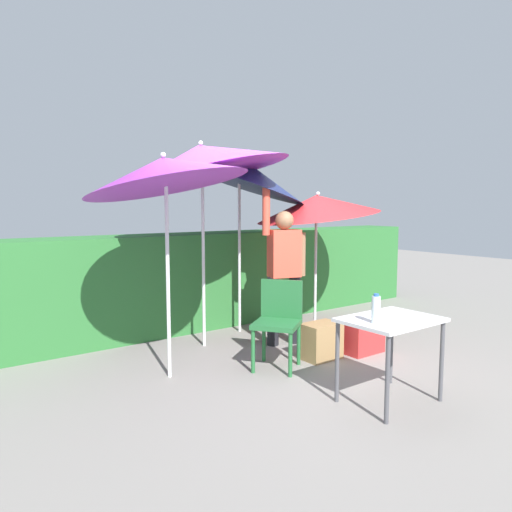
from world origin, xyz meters
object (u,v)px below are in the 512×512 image
object	(u,v)px
umbrella_navy	(165,172)
crate_cardboard	(321,341)
umbrella_rainbow	(317,206)
cooler_box	(359,335)
chair_plastic	(278,318)
umbrella_orange	(239,171)
person_vendor	(284,267)
umbrella_yellow	(202,160)
bottle_water	(376,309)
folding_table	(390,328)

from	to	relation	value
umbrella_navy	crate_cardboard	xyz separation A→B (m)	(1.60, -0.46, -1.77)
umbrella_rainbow	cooler_box	world-z (taller)	umbrella_rainbow
chair_plastic	crate_cardboard	xyz separation A→B (m)	(0.53, -0.08, -0.31)
umbrella_rainbow	umbrella_orange	xyz separation A→B (m)	(-0.85, 0.58, 0.45)
umbrella_rainbow	umbrella_navy	world-z (taller)	umbrella_navy
crate_cardboard	chair_plastic	bearing A→B (deg)	171.13
person_vendor	umbrella_yellow	bearing A→B (deg)	150.59
umbrella_navy	person_vendor	xyz separation A→B (m)	(1.63, 0.22, -1.04)
person_vendor	bottle_water	size ratio (longest dim) A/B	7.83
umbrella_navy	folding_table	world-z (taller)	umbrella_navy
folding_table	umbrella_orange	bearing A→B (deg)	83.54
chair_plastic	person_vendor	bearing A→B (deg)	46.20
umbrella_orange	person_vendor	xyz separation A→B (m)	(0.07, -0.84, -1.17)
umbrella_orange	folding_table	bearing A→B (deg)	-96.46
umbrella_yellow	person_vendor	distance (m)	1.57
umbrella_navy	chair_plastic	world-z (taller)	umbrella_navy
umbrella_navy	cooler_box	bearing A→B (deg)	-14.01
umbrella_yellow	cooler_box	distance (m)	2.68
crate_cardboard	folding_table	bearing A→B (deg)	-106.22
umbrella_rainbow	cooler_box	bearing A→B (deg)	-105.50
umbrella_yellow	person_vendor	world-z (taller)	umbrella_yellow
umbrella_yellow	chair_plastic	distance (m)	1.99
umbrella_navy	crate_cardboard	distance (m)	2.43
umbrella_orange	person_vendor	bearing A→B (deg)	-85.06
umbrella_navy	bottle_water	xyz separation A→B (m)	(1.01, -1.67, -1.13)
umbrella_yellow	folding_table	xyz separation A→B (m)	(0.46, -2.32, -1.54)
cooler_box	bottle_water	xyz separation A→B (m)	(-1.12, -1.14, 0.65)
chair_plastic	cooler_box	world-z (taller)	chair_plastic
folding_table	bottle_water	xyz separation A→B (m)	(-0.24, -0.04, 0.20)
umbrella_orange	crate_cardboard	world-z (taller)	umbrella_orange
umbrella_rainbow	chair_plastic	bearing A→B (deg)	-147.61
umbrella_rainbow	umbrella_yellow	xyz separation A→B (m)	(-1.61, 0.21, 0.52)
cooler_box	bottle_water	size ratio (longest dim) A/B	1.90
umbrella_rainbow	bottle_water	xyz separation A→B (m)	(-1.40, -2.14, -0.82)
cooler_box	folding_table	bearing A→B (deg)	-128.54
umbrella_navy	person_vendor	world-z (taller)	umbrella_navy
umbrella_orange	umbrella_navy	xyz separation A→B (m)	(-1.56, -1.05, -0.14)
cooler_box	bottle_water	distance (m)	1.72
bottle_water	umbrella_rainbow	bearing A→B (deg)	56.92
umbrella_rainbow	folding_table	world-z (taller)	umbrella_rainbow
chair_plastic	folding_table	size ratio (longest dim) A/B	1.11
umbrella_rainbow	bottle_water	distance (m)	2.69
crate_cardboard	bottle_water	distance (m)	1.48
umbrella_navy	chair_plastic	bearing A→B (deg)	-19.61
umbrella_yellow	person_vendor	size ratio (longest dim) A/B	1.41
person_vendor	crate_cardboard	world-z (taller)	person_vendor
umbrella_rainbow	crate_cardboard	bearing A→B (deg)	-130.96
cooler_box	folding_table	size ratio (longest dim) A/B	0.57
cooler_box	folding_table	distance (m)	1.47
umbrella_navy	folding_table	xyz separation A→B (m)	(1.26, -1.63, -1.33)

